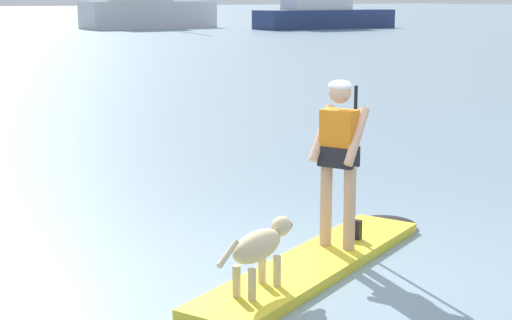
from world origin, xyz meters
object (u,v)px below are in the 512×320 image
Objects in this scene: moored_boat_far_port at (322,11)px; person_paddler at (340,151)px; dog at (260,246)px; moored_boat_starboard at (146,6)px; paddleboard at (325,258)px.

person_paddler is at bearing -128.00° from moored_boat_far_port.
person_paddler is at bearing 23.46° from dog.
person_paddler is 1.55m from dog.
moored_boat_far_port is at bearing 52.00° from person_paddler.
dog is at bearing -115.07° from moored_boat_starboard.
person_paddler is 0.14× the size of moored_boat_far_port.
moored_boat_far_port is at bearing 51.34° from dog.
moored_boat_starboard is at bearing 64.93° from dog.
dog is at bearing -156.54° from paddleboard.
moored_boat_starboard is (24.38, 53.96, 1.68)m from paddleboard.
person_paddler reaches higher than dog.
paddleboard is at bearing 23.46° from dog.
moored_boat_far_port reaches higher than person_paddler.
moored_boat_starboard is (24.14, 53.86, 0.66)m from person_paddler.
paddleboard is 1.26m from dog.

